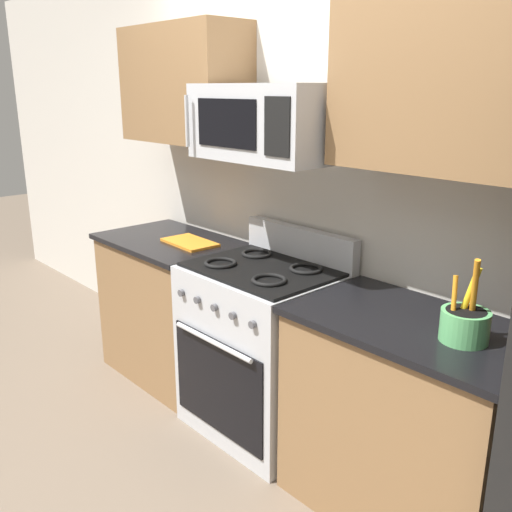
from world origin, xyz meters
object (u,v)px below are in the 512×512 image
range_oven (263,348)px  utensil_crock (465,323)px  cutting_board (190,242)px  microwave (267,122)px

range_oven → utensil_crock: size_ratio=3.31×
range_oven → cutting_board: 0.80m
range_oven → cutting_board: size_ratio=3.17×
range_oven → utensil_crock: (1.11, -0.03, 0.50)m
range_oven → microwave: bearing=90.0°
microwave → cutting_board: 0.99m
cutting_board → range_oven: bearing=-2.2°
range_oven → utensil_crock: 1.22m
utensil_crock → range_oven: bearing=178.7°
range_oven → cutting_board: range_oven is taller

